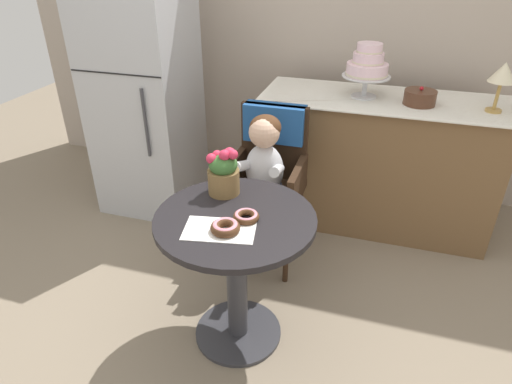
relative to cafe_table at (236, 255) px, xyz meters
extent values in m
plane|color=gray|center=(0.00, 0.00, -0.51)|extent=(8.00, 8.00, 0.00)
cube|color=#B2A393|center=(0.00, 1.85, 0.84)|extent=(4.80, 0.10, 2.70)
cylinder|color=black|center=(0.00, 0.00, 0.20)|extent=(0.72, 0.72, 0.03)
cylinder|color=#333338|center=(0.00, 0.00, -0.16)|extent=(0.10, 0.10, 0.69)
cylinder|color=#333338|center=(0.00, 0.00, -0.50)|extent=(0.44, 0.44, 0.02)
cube|color=#332114|center=(-0.04, 0.64, -0.04)|extent=(0.42, 0.42, 0.04)
cube|color=#332114|center=(-0.04, 0.83, 0.22)|extent=(0.40, 0.04, 0.46)
cube|color=#332114|center=(-0.23, 0.64, 0.08)|extent=(0.04, 0.38, 0.18)
cube|color=#332114|center=(0.15, 0.64, 0.08)|extent=(0.04, 0.38, 0.18)
cube|color=#1E4C8C|center=(-0.04, 0.83, 0.34)|extent=(0.36, 0.11, 0.22)
cylinder|color=#332114|center=(-0.22, 0.46, -0.28)|extent=(0.03, 0.03, 0.45)
cylinder|color=#332114|center=(0.14, 0.46, -0.28)|extent=(0.03, 0.03, 0.45)
cylinder|color=#332114|center=(-0.22, 0.82, -0.28)|extent=(0.03, 0.03, 0.45)
cylinder|color=#332114|center=(0.14, 0.82, -0.28)|extent=(0.03, 0.03, 0.45)
ellipsoid|color=silver|center=(-0.04, 0.62, 0.14)|extent=(0.22, 0.16, 0.30)
sphere|color=#E0B293|center=(-0.04, 0.61, 0.36)|extent=(0.17, 0.17, 0.17)
ellipsoid|color=#4C2D19|center=(-0.04, 0.63, 0.38)|extent=(0.17, 0.17, 0.14)
cylinder|color=silver|center=(-0.14, 0.54, 0.19)|extent=(0.08, 0.23, 0.13)
sphere|color=#E0B293|center=(-0.13, 0.46, 0.12)|extent=(0.06, 0.06, 0.06)
cylinder|color=silver|center=(0.05, 0.54, 0.19)|extent=(0.08, 0.23, 0.13)
sphere|color=#E0B293|center=(0.04, 0.46, 0.12)|extent=(0.06, 0.06, 0.06)
cylinder|color=#3F4760|center=(-0.10, 0.54, 0.03)|extent=(0.09, 0.22, 0.09)
cylinder|color=#3F4760|center=(-0.10, 0.43, -0.14)|extent=(0.08, 0.08, 0.26)
cylinder|color=#3F4760|center=(0.01, 0.54, 0.03)|extent=(0.09, 0.22, 0.09)
cylinder|color=#3F4760|center=(0.01, 0.43, -0.14)|extent=(0.08, 0.08, 0.26)
cube|color=white|center=(-0.03, -0.12, 0.21)|extent=(0.33, 0.23, 0.00)
torus|color=#4C2D19|center=(0.05, -0.01, 0.23)|extent=(0.11, 0.11, 0.03)
torus|color=pink|center=(0.05, -0.01, 0.24)|extent=(0.10, 0.10, 0.02)
torus|color=#4C2D19|center=(0.00, -0.12, 0.23)|extent=(0.12, 0.12, 0.04)
torus|color=pink|center=(0.00, -0.12, 0.24)|extent=(0.11, 0.11, 0.02)
cylinder|color=brown|center=(-0.12, 0.19, 0.27)|extent=(0.15, 0.15, 0.12)
ellipsoid|color=#38662D|center=(-0.12, 0.19, 0.36)|extent=(0.14, 0.14, 0.10)
sphere|color=#D82D4C|center=(-0.07, 0.18, 0.42)|extent=(0.05, 0.05, 0.05)
sphere|color=#D82D4C|center=(-0.10, 0.21, 0.41)|extent=(0.06, 0.06, 0.06)
sphere|color=#D82D4C|center=(-0.12, 0.21, 0.37)|extent=(0.05, 0.05, 0.05)
sphere|color=#D82D4C|center=(-0.15, 0.20, 0.40)|extent=(0.05, 0.05, 0.05)
sphere|color=#D82D4C|center=(-0.17, 0.16, 0.40)|extent=(0.05, 0.05, 0.05)
sphere|color=#D82D4C|center=(-0.12, 0.16, 0.38)|extent=(0.06, 0.06, 0.06)
sphere|color=#D82D4C|center=(-0.11, 0.17, 0.42)|extent=(0.05, 0.05, 0.05)
cube|color=brown|center=(0.55, 1.30, -0.06)|extent=(1.50, 0.56, 0.90)
cube|color=white|center=(0.55, 1.30, 0.39)|extent=(1.56, 0.62, 0.01)
cylinder|color=silver|center=(0.42, 1.30, 0.40)|extent=(0.16, 0.16, 0.01)
cylinder|color=silver|center=(0.42, 1.30, 0.46)|extent=(0.03, 0.03, 0.12)
cylinder|color=silver|center=(0.42, 1.30, 0.53)|extent=(0.30, 0.30, 0.01)
cylinder|color=silver|center=(0.42, 1.30, 0.57)|extent=(0.26, 0.25, 0.08)
cylinder|color=beige|center=(0.42, 1.30, 0.54)|extent=(0.26, 0.26, 0.01)
cylinder|color=silver|center=(0.42, 1.30, 0.64)|extent=(0.19, 0.19, 0.06)
cylinder|color=beige|center=(0.42, 1.30, 0.61)|extent=(0.19, 0.19, 0.01)
cylinder|color=silver|center=(0.42, 1.30, 0.70)|extent=(0.15, 0.15, 0.06)
cylinder|color=beige|center=(0.42, 1.30, 0.68)|extent=(0.16, 0.16, 0.01)
cylinder|color=#4C2D1E|center=(0.75, 1.25, 0.44)|extent=(0.19, 0.19, 0.09)
sphere|color=red|center=(0.75, 1.25, 0.49)|extent=(0.02, 0.02, 0.02)
cylinder|color=#B28C47|center=(1.17, 1.24, 0.40)|extent=(0.09, 0.09, 0.01)
cylinder|color=#B28C47|center=(1.17, 1.24, 0.49)|extent=(0.02, 0.02, 0.16)
cone|color=beige|center=(1.17, 1.24, 0.62)|extent=(0.15, 0.15, 0.11)
cube|color=#B7BABF|center=(-1.05, 1.10, 0.34)|extent=(0.64, 0.60, 1.70)
cube|color=black|center=(-1.05, 0.80, 0.55)|extent=(0.63, 0.01, 0.01)
cylinder|color=#3F3F44|center=(-0.87, 0.79, 0.26)|extent=(0.02, 0.02, 0.45)
camera|label=1|loc=(0.56, -1.53, 1.27)|focal=31.00mm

